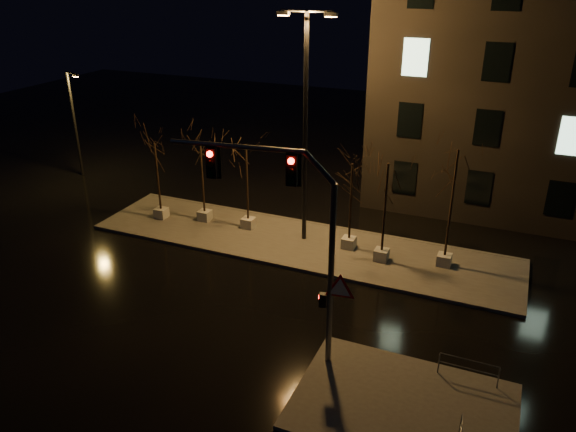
% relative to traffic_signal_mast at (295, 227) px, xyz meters
% --- Properties ---
extents(ground, '(90.00, 90.00, 0.00)m').
position_rel_traffic_signal_mast_xyz_m(ground, '(-3.25, 2.50, -5.27)').
color(ground, black).
rests_on(ground, ground).
extents(median, '(22.00, 5.00, 0.15)m').
position_rel_traffic_signal_mast_xyz_m(median, '(-3.25, 8.50, -5.19)').
color(median, '#4E4C45').
rests_on(median, ground).
extents(sidewalk_corner, '(7.00, 5.00, 0.15)m').
position_rel_traffic_signal_mast_xyz_m(sidewalk_corner, '(4.25, -1.00, -5.19)').
color(sidewalk_corner, '#4E4C45').
rests_on(sidewalk_corner, ground).
extents(tree_0, '(1.80, 1.80, 4.45)m').
position_rel_traffic_signal_mast_xyz_m(tree_0, '(-11.52, 8.34, -1.74)').
color(tree_0, '#BBBAAE').
rests_on(tree_0, median).
extents(tree_1, '(1.80, 1.80, 4.62)m').
position_rel_traffic_signal_mast_xyz_m(tree_1, '(-9.09, 9.00, -1.61)').
color(tree_1, '#BBBAAE').
rests_on(tree_1, median).
extents(tree_2, '(1.80, 1.80, 4.79)m').
position_rel_traffic_signal_mast_xyz_m(tree_2, '(-6.42, 9.06, -1.48)').
color(tree_2, '#BBBAAE').
rests_on(tree_2, median).
extents(tree_3, '(1.80, 1.80, 4.54)m').
position_rel_traffic_signal_mast_xyz_m(tree_3, '(-0.71, 8.92, -1.67)').
color(tree_3, '#BBBAAE').
rests_on(tree_3, median).
extents(tree_4, '(1.80, 1.80, 5.02)m').
position_rel_traffic_signal_mast_xyz_m(tree_4, '(1.12, 8.28, -1.31)').
color(tree_4, '#BBBAAE').
rests_on(tree_4, median).
extents(tree_5, '(1.80, 1.80, 5.85)m').
position_rel_traffic_signal_mast_xyz_m(tree_5, '(3.98, 8.93, -0.68)').
color(tree_5, '#BBBAAE').
rests_on(tree_5, median).
extents(traffic_signal_mast, '(6.34, 0.92, 7.79)m').
position_rel_traffic_signal_mast_xyz_m(traffic_signal_mast, '(0.00, 0.00, 0.00)').
color(traffic_signal_mast, '#505257').
rests_on(traffic_signal_mast, sidewalk_corner).
extents(streetlight_main, '(2.80, 0.41, 11.21)m').
position_rel_traffic_signal_mast_xyz_m(streetlight_main, '(-3.16, 9.00, 1.35)').
color(streetlight_main, black).
rests_on(streetlight_main, median).
extents(streetlight_far, '(1.33, 0.62, 6.98)m').
position_rel_traffic_signal_mast_xyz_m(streetlight_far, '(-20.76, 12.46, -1.43)').
color(streetlight_far, black).
rests_on(streetlight_far, ground).
extents(guard_rail_a, '(2.00, 0.06, 0.86)m').
position_rel_traffic_signal_mast_xyz_m(guard_rail_a, '(5.98, 1.00, -4.55)').
color(guard_rail_a, '#505257').
rests_on(guard_rail_a, sidewalk_corner).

